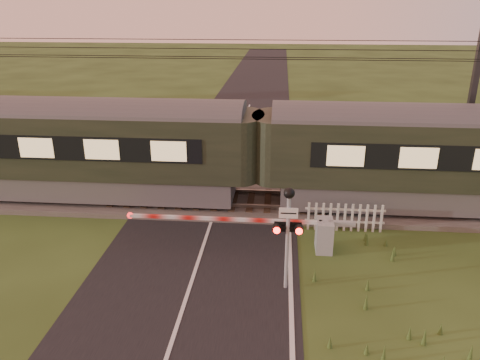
# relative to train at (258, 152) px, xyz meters

# --- Properties ---
(ground) EXTENTS (160.00, 160.00, 0.00)m
(ground) POSITION_rel_train_xyz_m (-1.54, -6.50, -2.12)
(ground) COLOR #2D3F18
(ground) RESTS_ON ground
(road) EXTENTS (6.00, 140.00, 0.03)m
(road) POSITION_rel_train_xyz_m (-1.52, -6.73, -2.11)
(road) COLOR black
(road) RESTS_ON ground
(track_bed) EXTENTS (140.00, 3.40, 0.39)m
(track_bed) POSITION_rel_train_xyz_m (-1.54, 0.00, -2.05)
(track_bed) COLOR #47423D
(track_bed) RESTS_ON ground
(overhead_wires) EXTENTS (120.00, 0.62, 0.62)m
(overhead_wires) POSITION_rel_train_xyz_m (-1.54, 0.00, 3.61)
(overhead_wires) COLOR black
(overhead_wires) RESTS_ON ground
(train) EXTENTS (39.42, 2.72, 3.67)m
(train) POSITION_rel_train_xyz_m (0.00, 0.00, 0.00)
(train) COLOR slate
(train) RESTS_ON ground
(boom_gate) EXTENTS (7.17, 0.78, 1.04)m
(boom_gate) POSITION_rel_train_xyz_m (1.87, -3.29, -1.54)
(boom_gate) COLOR gray
(boom_gate) RESTS_ON ground
(crossing_signal) EXTENTS (0.75, 0.33, 2.94)m
(crossing_signal) POSITION_rel_train_xyz_m (1.07, -5.49, -0.10)
(crossing_signal) COLOR gray
(crossing_signal) RESTS_ON ground
(picket_fence) EXTENTS (2.67, 0.08, 0.99)m
(picket_fence) POSITION_rel_train_xyz_m (3.06, -1.89, -1.62)
(picket_fence) COLOR silver
(picket_fence) RESTS_ON ground
(catenary_mast) EXTENTS (0.22, 2.46, 7.09)m
(catenary_mast) POSITION_rel_train_xyz_m (8.16, 2.23, 1.57)
(catenary_mast) COLOR #2D2D30
(catenary_mast) RESTS_ON ground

